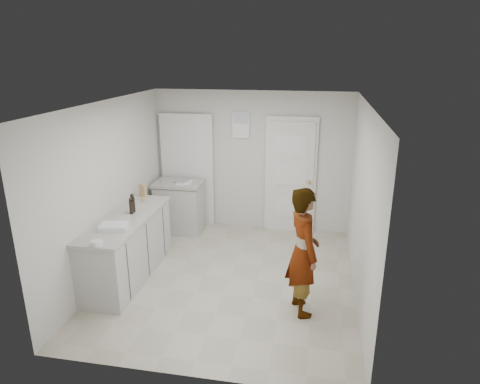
% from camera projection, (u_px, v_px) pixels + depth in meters
% --- Properties ---
extents(ground, '(4.00, 4.00, 0.00)m').
position_uv_depth(ground, '(230.00, 278.00, 6.19)').
color(ground, '#ACA790').
rests_on(ground, ground).
extents(room_shell, '(4.00, 4.00, 4.00)m').
position_uv_depth(room_shell, '(242.00, 174.00, 7.73)').
color(room_shell, beige).
rests_on(room_shell, ground).
extents(main_counter, '(0.64, 1.96, 0.93)m').
position_uv_depth(main_counter, '(128.00, 250.00, 6.12)').
color(main_counter, silver).
rests_on(main_counter, ground).
extents(side_counter, '(0.84, 0.61, 0.93)m').
position_uv_depth(side_counter, '(180.00, 208.00, 7.72)').
color(side_counter, silver).
rests_on(side_counter, ground).
extents(person, '(0.58, 0.70, 1.63)m').
position_uv_depth(person, '(303.00, 252.00, 5.19)').
color(person, silver).
rests_on(person, ground).
extents(cake_mix_box, '(0.13, 0.09, 0.20)m').
position_uv_depth(cake_mix_box, '(143.00, 191.00, 6.79)').
color(cake_mix_box, '#A18150').
rests_on(cake_mix_box, main_counter).
extents(spice_jar, '(0.05, 0.05, 0.08)m').
position_uv_depth(spice_jar, '(143.00, 199.00, 6.57)').
color(spice_jar, tan).
rests_on(spice_jar, main_counter).
extents(oil_cruet_a, '(0.07, 0.07, 0.28)m').
position_uv_depth(oil_cruet_a, '(133.00, 203.00, 6.12)').
color(oil_cruet_a, black).
rests_on(oil_cruet_a, main_counter).
extents(oil_cruet_b, '(0.05, 0.05, 0.25)m').
position_uv_depth(oil_cruet_b, '(131.00, 206.00, 6.06)').
color(oil_cruet_b, black).
rests_on(oil_cruet_b, main_counter).
extents(baking_dish, '(0.40, 0.32, 0.06)m').
position_uv_depth(baking_dish, '(114.00, 227.00, 5.57)').
color(baking_dish, silver).
rests_on(baking_dish, main_counter).
extents(egg_bowl, '(0.14, 0.14, 0.05)m').
position_uv_depth(egg_bowl, '(97.00, 243.00, 5.11)').
color(egg_bowl, silver).
rests_on(egg_bowl, main_counter).
extents(papers, '(0.30, 0.36, 0.01)m').
position_uv_depth(papers, '(185.00, 182.00, 7.56)').
color(papers, white).
rests_on(papers, side_counter).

